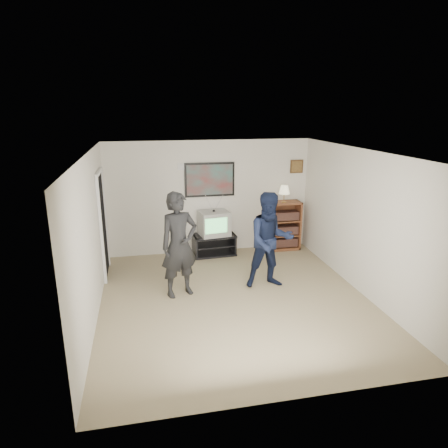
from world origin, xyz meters
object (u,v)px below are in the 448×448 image
object	(u,v)px
media_stand	(214,245)
crt_television	(214,223)
person_tall	(179,245)
person_short	(270,241)
bookshelf	(285,225)

from	to	relation	value
media_stand	crt_television	size ratio (longest dim) A/B	1.54
media_stand	person_tall	xyz separation A→B (m)	(-0.93, -1.82, 0.69)
media_stand	person_short	distance (m)	2.04
person_tall	media_stand	bearing A→B (deg)	43.61
crt_television	media_stand	bearing A→B (deg)	171.94
person_tall	person_short	size ratio (longest dim) A/B	1.04
bookshelf	media_stand	bearing A→B (deg)	-178.28
bookshelf	person_short	xyz separation A→B (m)	(-0.96, -1.86, 0.32)
crt_television	person_short	world-z (taller)	person_short
media_stand	bookshelf	world-z (taller)	bookshelf
person_short	person_tall	bearing A→B (deg)	-177.70
media_stand	crt_television	bearing A→B (deg)	-3.80
media_stand	crt_television	world-z (taller)	crt_television
bookshelf	person_tall	size ratio (longest dim) A/B	0.61
person_tall	person_short	distance (m)	1.63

